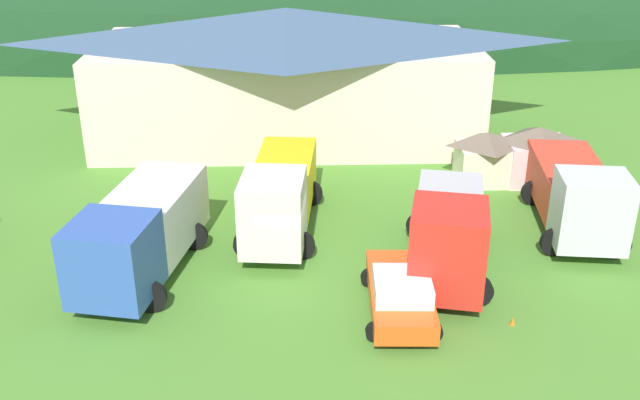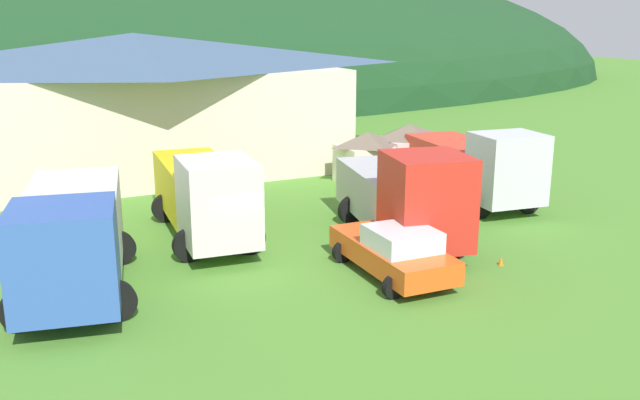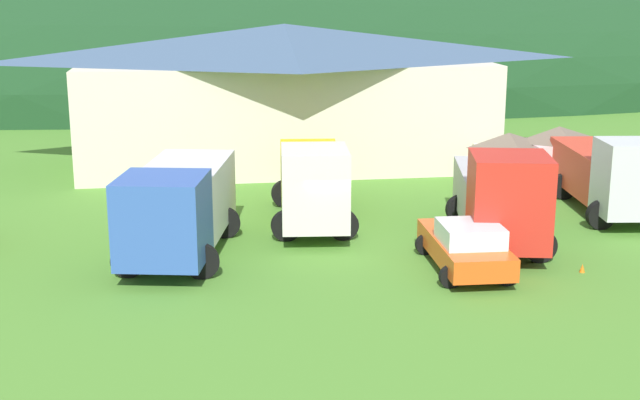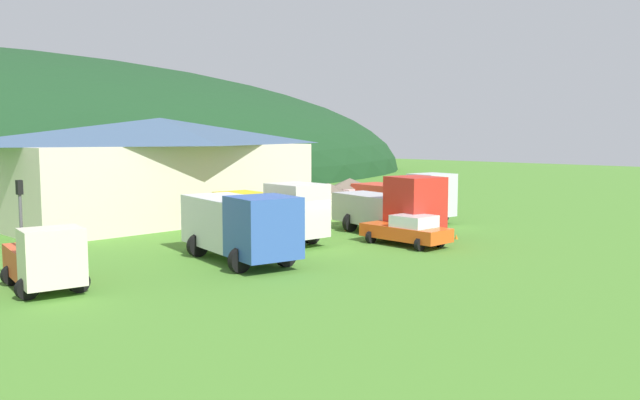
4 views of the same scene
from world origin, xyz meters
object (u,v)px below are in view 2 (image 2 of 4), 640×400
at_px(box_truck_blue, 72,236).
at_px(flatbed_truck_yellow, 205,193).
at_px(play_shed_pink, 409,150).
at_px(service_pickup_orange, 394,251).
at_px(depot_building, 137,103).
at_px(traffic_cone_mid_row, 501,265).
at_px(tow_truck_silver, 476,164).
at_px(crane_truck_red, 405,196).
at_px(play_shed_cream, 367,157).
at_px(traffic_cone_near_pickup, 348,222).

relative_size(box_truck_blue, flatbed_truck_yellow, 0.94).
height_order(play_shed_pink, flatbed_truck_yellow, flatbed_truck_yellow).
bearing_deg(play_shed_pink, service_pickup_orange, -125.12).
distance_m(box_truck_blue, service_pickup_orange, 9.47).
relative_size(depot_building, play_shed_pink, 6.93).
xyz_separation_m(service_pickup_orange, traffic_cone_mid_row, (3.62, -0.73, -0.83)).
distance_m(depot_building, tow_truck_silver, 16.71).
bearing_deg(depot_building, play_shed_pink, -29.59).
height_order(flatbed_truck_yellow, tow_truck_silver, tow_truck_silver).
relative_size(flatbed_truck_yellow, traffic_cone_mid_row, 15.23).
relative_size(depot_building, flatbed_truck_yellow, 2.59).
bearing_deg(flatbed_truck_yellow, traffic_cone_mid_row, 53.51).
bearing_deg(crane_truck_red, traffic_cone_mid_row, 38.10).
distance_m(play_shed_cream, traffic_cone_mid_row, 12.04).
bearing_deg(depot_building, traffic_cone_near_pickup, -66.05).
height_order(depot_building, box_truck_blue, depot_building).
bearing_deg(crane_truck_red, box_truck_blue, -79.03).
relative_size(flatbed_truck_yellow, tow_truck_silver, 1.05).
relative_size(play_shed_pink, service_pickup_orange, 0.63).
bearing_deg(traffic_cone_mid_row, crane_truck_red, 115.91).
xyz_separation_m(depot_building, traffic_cone_mid_row, (7.45, -18.48, -3.60)).
relative_size(play_shed_pink, flatbed_truck_yellow, 0.37).
bearing_deg(play_shed_pink, box_truck_blue, -153.65).
bearing_deg(play_shed_pink, traffic_cone_mid_row, -109.55).
bearing_deg(depot_building, crane_truck_red, -68.93).
distance_m(flatbed_truck_yellow, traffic_cone_near_pickup, 5.84).
xyz_separation_m(box_truck_blue, crane_truck_red, (11.01, -0.24, -0.05)).
distance_m(crane_truck_red, service_pickup_orange, 3.39).
height_order(play_shed_cream, traffic_cone_mid_row, play_shed_cream).
xyz_separation_m(play_shed_pink, crane_truck_red, (-5.81, -8.57, 0.36)).
xyz_separation_m(flatbed_truck_yellow, crane_truck_red, (6.08, -3.60, 0.03)).
relative_size(tow_truck_silver, traffic_cone_near_pickup, 16.71).
bearing_deg(traffic_cone_mid_row, depot_building, 111.95).
distance_m(depot_building, flatbed_truck_yellow, 11.75).
height_order(flatbed_truck_yellow, service_pickup_orange, flatbed_truck_yellow).
distance_m(traffic_cone_near_pickup, traffic_cone_mid_row, 6.80).
distance_m(service_pickup_orange, traffic_cone_mid_row, 3.78).
bearing_deg(flatbed_truck_yellow, crane_truck_red, 64.80).
distance_m(tow_truck_silver, traffic_cone_mid_row, 8.10).
xyz_separation_m(play_shed_pink, tow_truck_silver, (0.03, -5.16, 0.27)).
xyz_separation_m(depot_building, crane_truck_red, (5.85, -15.19, -1.86)).
bearing_deg(traffic_cone_mid_row, flatbed_truck_yellow, 138.10).
height_order(depot_building, play_shed_pink, depot_building).
xyz_separation_m(depot_building, tow_truck_silver, (11.69, -11.78, -1.95)).
distance_m(play_shed_cream, tow_truck_silver, 5.67).
bearing_deg(traffic_cone_near_pickup, service_pickup_orange, -104.74).
xyz_separation_m(play_shed_pink, box_truck_blue, (-16.82, -8.33, 0.40)).
distance_m(depot_building, play_shed_pink, 13.59).
relative_size(play_shed_pink, traffic_cone_near_pickup, 6.54).
bearing_deg(depot_building, service_pickup_orange, -77.82).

